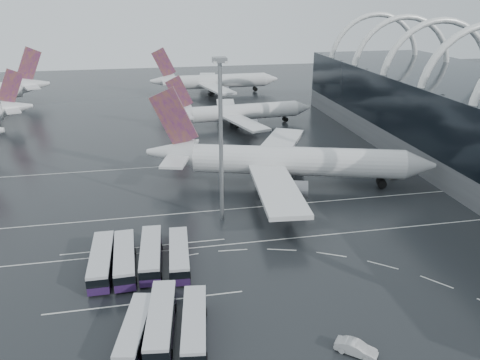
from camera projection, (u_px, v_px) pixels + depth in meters
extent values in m
plane|color=black|center=(278.00, 234.00, 85.13)|extent=(420.00, 420.00, 0.00)
torus|color=white|center=(479.00, 93.00, 114.31)|extent=(33.80, 1.80, 33.80)
torus|color=white|center=(434.00, 80.00, 131.61)|extent=(33.80, 1.80, 33.80)
torus|color=white|center=(400.00, 70.00, 148.91)|extent=(33.80, 1.80, 33.80)
torus|color=white|center=(373.00, 62.00, 166.21)|extent=(33.80, 1.80, 33.80)
cube|color=silver|center=(282.00, 239.00, 83.31)|extent=(120.00, 0.25, 0.01)
cube|color=silver|center=(263.00, 206.00, 96.05)|extent=(120.00, 0.25, 0.01)
cube|color=silver|center=(237.00, 162.00, 121.55)|extent=(120.00, 0.25, 0.01)
cube|color=silver|center=(145.00, 303.00, 66.26)|extent=(28.00, 0.25, 0.01)
cube|color=silver|center=(145.00, 247.00, 80.83)|extent=(28.00, 0.25, 0.01)
cylinder|color=silver|center=(298.00, 161.00, 104.84)|extent=(46.57, 19.46, 6.48)
cone|color=silver|center=(420.00, 165.00, 102.53)|extent=(8.27, 8.12, 6.48)
cone|color=silver|center=(171.00, 153.00, 106.93)|extent=(12.55, 9.38, 6.48)
cube|color=#53196A|center=(174.00, 118.00, 103.75)|extent=(10.51, 3.70, 13.73)
cube|color=silver|center=(181.00, 153.00, 106.74)|extent=(10.53, 20.71, 0.56)
cube|color=silver|center=(276.00, 187.00, 92.58)|extent=(9.98, 28.45, 0.89)
cube|color=silver|center=(279.00, 145.00, 118.38)|extent=(20.20, 28.27, 0.89)
cylinder|color=slate|center=(293.00, 189.00, 96.65)|extent=(6.97, 5.39, 3.80)
cylinder|color=slate|center=(292.00, 158.00, 115.23)|extent=(6.97, 5.39, 3.80)
cube|color=black|center=(277.00, 179.00, 106.90)|extent=(14.88, 10.66, 2.46)
cylinder|color=silver|center=(245.00, 112.00, 153.49)|extent=(35.92, 8.11, 5.12)
cone|color=silver|center=(303.00, 108.00, 158.71)|extent=(5.71, 5.55, 5.12)
cone|color=silver|center=(177.00, 114.00, 147.48)|extent=(9.23, 5.85, 5.12)
cube|color=#53196A|center=(179.00, 93.00, 145.27)|extent=(8.52, 1.25, 10.86)
cube|color=silver|center=(183.00, 113.00, 147.93)|extent=(5.30, 16.18, 0.44)
cube|color=silver|center=(244.00, 122.00, 142.93)|extent=(12.32, 22.93, 0.71)
cube|color=silver|center=(226.00, 107.00, 162.63)|extent=(8.89, 22.68, 0.71)
cylinder|color=slate|center=(249.00, 124.00, 146.96)|extent=(5.09, 3.40, 3.00)
cylinder|color=slate|center=(236.00, 113.00, 161.14)|extent=(5.09, 3.40, 3.00)
cube|color=black|center=(235.00, 123.00, 153.90)|extent=(11.04, 6.53, 1.94)
cylinder|color=silver|center=(220.00, 81.00, 202.67)|extent=(39.68, 7.05, 5.90)
cone|color=silver|center=(271.00, 79.00, 207.37)|extent=(6.27, 6.07, 5.90)
cone|color=silver|center=(162.00, 81.00, 197.17)|extent=(10.33, 6.19, 5.90)
cube|color=#53196A|center=(164.00, 63.00, 194.58)|extent=(9.81, 0.90, 12.50)
cube|color=silver|center=(167.00, 81.00, 197.59)|extent=(5.11, 18.42, 0.51)
cube|color=silver|center=(216.00, 88.00, 190.56)|extent=(12.92, 26.37, 0.81)
cube|color=silver|center=(206.00, 78.00, 213.55)|extent=(11.55, 26.28, 0.81)
cylinder|color=slate|center=(222.00, 91.00, 195.09)|extent=(5.69, 3.62, 3.46)
cylinder|color=slate|center=(214.00, 83.00, 211.65)|extent=(5.69, 3.62, 3.46)
cube|color=black|center=(211.00, 91.00, 203.35)|extent=(12.38, 6.86, 2.24)
cone|color=silver|center=(17.00, 107.00, 153.98)|extent=(10.69, 8.26, 5.46)
cube|color=#53196A|center=(10.00, 86.00, 150.94)|extent=(8.74, 3.53, 11.57)
cube|color=silver|center=(11.00, 108.00, 153.09)|extent=(9.60, 17.39, 0.47)
cone|color=silver|center=(35.00, 85.00, 186.63)|extent=(12.55, 9.87, 6.38)
cube|color=#53196A|center=(29.00, 64.00, 183.06)|extent=(10.14, 4.38, 13.52)
cube|color=silver|center=(29.00, 85.00, 185.55)|extent=(11.66, 20.26, 0.55)
cube|color=#2C133E|center=(102.00, 266.00, 73.38)|extent=(3.21, 14.02, 1.18)
cube|color=black|center=(101.00, 259.00, 72.90)|extent=(3.27, 13.74, 1.40)
cube|color=silver|center=(101.00, 254.00, 72.55)|extent=(3.21, 14.02, 0.48)
cylinder|color=black|center=(110.00, 283.00, 69.72)|extent=(0.38, 1.08, 1.08)
cylinder|color=black|center=(90.00, 286.00, 69.20)|extent=(0.38, 1.08, 1.08)
cylinder|color=black|center=(114.00, 253.00, 77.88)|extent=(0.38, 1.08, 1.08)
cylinder|color=black|center=(95.00, 255.00, 77.36)|extent=(0.38, 1.08, 1.08)
cube|color=#2C133E|center=(125.00, 264.00, 73.98)|extent=(3.50, 13.94, 1.17)
cube|color=black|center=(124.00, 257.00, 73.50)|extent=(3.56, 13.66, 1.39)
cube|color=silver|center=(124.00, 252.00, 73.15)|extent=(3.50, 13.94, 0.48)
cylinder|color=black|center=(136.00, 281.00, 70.43)|extent=(0.40, 1.08, 1.07)
cylinder|color=black|center=(115.00, 283.00, 69.82)|extent=(0.40, 1.08, 1.07)
cylinder|color=black|center=(135.00, 251.00, 78.45)|extent=(0.40, 1.08, 1.07)
cylinder|color=black|center=(116.00, 253.00, 77.84)|extent=(0.40, 1.08, 1.07)
cube|color=#2C133E|center=(151.00, 259.00, 75.29)|extent=(3.81, 14.10, 1.18)
cube|color=black|center=(151.00, 252.00, 74.81)|extent=(3.86, 13.82, 1.40)
cube|color=silver|center=(150.00, 247.00, 74.45)|extent=(3.81, 14.10, 0.48)
cylinder|color=black|center=(161.00, 276.00, 71.54)|extent=(0.43, 1.09, 1.07)
cylinder|color=black|center=(141.00, 278.00, 71.14)|extent=(0.43, 1.09, 1.07)
cylinder|color=black|center=(161.00, 247.00, 79.75)|extent=(0.43, 1.09, 1.07)
cylinder|color=black|center=(143.00, 248.00, 79.35)|extent=(0.43, 1.09, 1.07)
cube|color=#2C133E|center=(179.00, 259.00, 75.28)|extent=(3.71, 13.54, 1.13)
cube|color=black|center=(179.00, 253.00, 74.81)|extent=(3.76, 13.28, 1.34)
cube|color=silver|center=(179.00, 248.00, 74.48)|extent=(3.71, 13.54, 0.46)
cylinder|color=black|center=(189.00, 276.00, 71.67)|extent=(0.42, 1.05, 1.03)
cylinder|color=black|center=(171.00, 277.00, 71.30)|extent=(0.42, 1.05, 1.03)
cylinder|color=black|center=(187.00, 248.00, 79.56)|extent=(0.42, 1.05, 1.03)
cylinder|color=black|center=(170.00, 249.00, 79.18)|extent=(0.42, 1.05, 1.03)
cube|color=#2C133E|center=(135.00, 336.00, 58.64)|extent=(5.04, 12.38, 1.02)
cube|color=black|center=(135.00, 329.00, 58.22)|extent=(5.04, 12.15, 1.21)
cube|color=silver|center=(134.00, 323.00, 57.92)|extent=(5.04, 12.38, 0.42)
cylinder|color=black|center=(152.00, 318.00, 62.36)|extent=(0.50, 0.98, 0.93)
cylinder|color=black|center=(132.00, 318.00, 62.37)|extent=(0.50, 0.98, 0.93)
cube|color=#2C133E|center=(161.00, 327.00, 59.99)|extent=(4.71, 14.06, 1.17)
cube|color=black|center=(161.00, 319.00, 59.52)|extent=(4.74, 13.80, 1.38)
cube|color=silver|center=(160.00, 313.00, 59.17)|extent=(4.71, 14.06, 0.48)
cylinder|color=black|center=(171.00, 354.00, 56.17)|extent=(0.50, 1.10, 1.06)
cylinder|color=black|center=(146.00, 355.00, 55.96)|extent=(0.50, 1.10, 1.06)
cylinder|color=black|center=(175.00, 308.00, 64.34)|extent=(0.50, 1.10, 1.06)
cylinder|color=black|center=(153.00, 309.00, 64.13)|extent=(0.50, 1.10, 1.06)
cube|color=#2C133E|center=(195.00, 331.00, 59.40)|extent=(4.53, 13.36, 1.11)
cube|color=black|center=(194.00, 323.00, 58.95)|extent=(4.56, 13.11, 1.31)
cube|color=silver|center=(194.00, 317.00, 58.62)|extent=(4.53, 13.36, 0.45)
cylinder|color=black|center=(206.00, 357.00, 55.76)|extent=(0.48, 1.04, 1.01)
cylinder|color=black|center=(182.00, 358.00, 55.58)|extent=(0.48, 1.04, 1.01)
cylinder|color=black|center=(206.00, 312.00, 63.52)|extent=(0.48, 1.04, 1.01)
cylinder|color=black|center=(185.00, 313.00, 63.34)|extent=(0.48, 1.04, 1.01)
imported|color=#BDBDBD|center=(356.00, 348.00, 56.60)|extent=(5.09, 4.61, 1.68)
cylinder|color=gray|center=(221.00, 145.00, 85.23)|extent=(0.75, 0.75, 29.91)
cube|color=gray|center=(220.00, 60.00, 79.54)|extent=(2.35, 2.35, 0.85)
cube|color=white|center=(220.00, 62.00, 79.66)|extent=(2.14, 2.14, 0.43)
cube|color=slate|center=(334.00, 165.00, 117.35)|extent=(2.52, 1.49, 1.37)
cube|color=orange|center=(281.00, 184.00, 106.09)|extent=(1.98, 1.17, 1.08)
cube|color=slate|center=(392.00, 176.00, 110.44)|extent=(1.92, 1.14, 1.05)
cube|color=orange|center=(288.00, 165.00, 117.58)|extent=(2.36, 1.39, 1.29)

